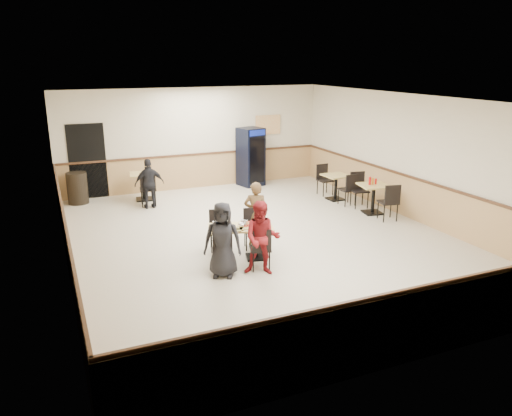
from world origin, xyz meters
name	(u,v)px	position (x,y,z in m)	size (l,w,h in m)	color
ground	(262,239)	(0.00, 0.00, 0.00)	(10.00, 10.00, 0.00)	beige
room_shell	(283,181)	(1.78, 2.55, 0.58)	(10.00, 10.00, 10.00)	silver
main_table	(241,237)	(-0.83, -0.86, 0.44)	(1.37, 0.93, 0.67)	black
main_chairs	(238,239)	(-0.87, -0.85, 0.42)	(1.45, 1.70, 0.85)	black
diner_woman_left	(223,240)	(-1.42, -1.49, 0.69)	(0.68, 0.44, 1.38)	black
diner_woman_right	(262,238)	(-0.73, -1.68, 0.69)	(0.67, 0.52, 1.37)	maroon
diner_man_opposite	(256,214)	(-0.24, -0.24, 0.68)	(0.50, 0.33, 1.36)	brown
lone_diner	(149,184)	(-1.74, 3.34, 0.66)	(0.77, 0.32, 1.31)	black
tabletop_clutter	(240,226)	(-0.85, -0.92, 0.69)	(1.12, 0.70, 0.12)	red
side_table_near	(373,194)	(3.37, 0.63, 0.50)	(0.82, 0.82, 0.75)	black
side_table_near_chair_south	(388,201)	(3.37, 0.03, 0.47)	(0.44, 0.44, 0.95)	black
side_table_near_chair_north	(360,190)	(3.37, 1.23, 0.47)	(0.44, 0.44, 0.95)	black
side_table_far	(336,183)	(3.19, 2.11, 0.47)	(0.69, 0.69, 0.71)	black
side_table_far_chair_south	(347,189)	(3.19, 1.55, 0.45)	(0.42, 0.42, 0.90)	black
side_table_far_chair_north	(325,180)	(3.19, 2.68, 0.45)	(0.42, 0.42, 0.90)	black
condiment_caddy	(372,181)	(3.34, 0.68, 0.84)	(0.23, 0.06, 0.20)	red
back_table	(143,182)	(-1.74, 4.20, 0.50)	(0.80, 0.80, 0.76)	black
back_table_chair_lone	(148,188)	(-1.74, 3.59, 0.48)	(0.44, 0.44, 0.96)	black
pepsi_cooler	(251,157)	(1.66, 4.59, 0.89)	(0.81, 0.81, 1.78)	black
trash_bin	(77,188)	(-3.46, 4.55, 0.43)	(0.54, 0.54, 0.85)	black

